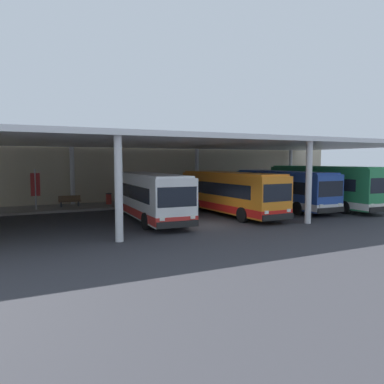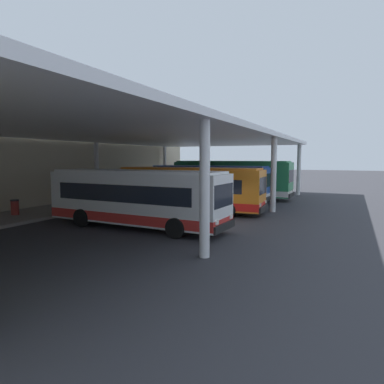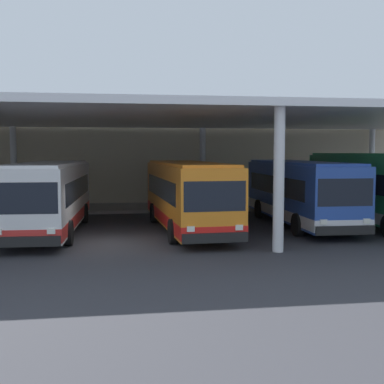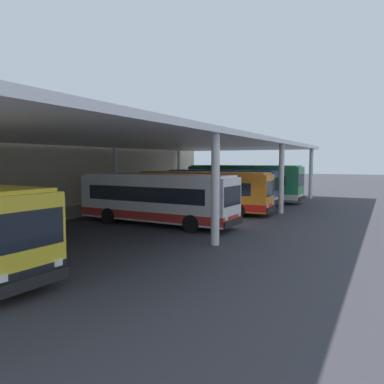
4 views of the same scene
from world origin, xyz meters
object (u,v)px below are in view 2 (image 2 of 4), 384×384
(bus_middle_bay, at_px, (189,189))
(bus_far_bay, at_px, (209,183))
(bus_second_bay, at_px, (136,198))
(bus_departing, at_px, (231,179))
(trash_bin, at_px, (15,207))

(bus_middle_bay, distance_m, bus_far_bay, 5.83)
(bus_middle_bay, bearing_deg, bus_second_bay, 177.54)
(bus_far_bay, bearing_deg, bus_middle_bay, -170.99)
(bus_departing, bearing_deg, bus_second_bay, 179.30)
(bus_middle_bay, xyz_separation_m, bus_far_bay, (5.75, 0.91, 0.00))
(bus_second_bay, bearing_deg, bus_far_bay, 3.09)
(bus_second_bay, xyz_separation_m, trash_bin, (-0.70, 8.92, -0.98))
(bus_middle_bay, xyz_separation_m, bus_departing, (9.39, 0.07, 0.19))
(bus_second_bay, xyz_separation_m, bus_departing, (15.60, -0.19, 0.19))
(bus_departing, bearing_deg, bus_far_bay, 167.05)
(bus_second_bay, distance_m, trash_bin, 9.00)
(bus_departing, relative_size, trash_bin, 11.59)
(trash_bin, bearing_deg, bus_far_bay, -33.18)
(bus_far_bay, bearing_deg, bus_second_bay, -176.91)
(bus_middle_bay, height_order, bus_far_bay, same)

